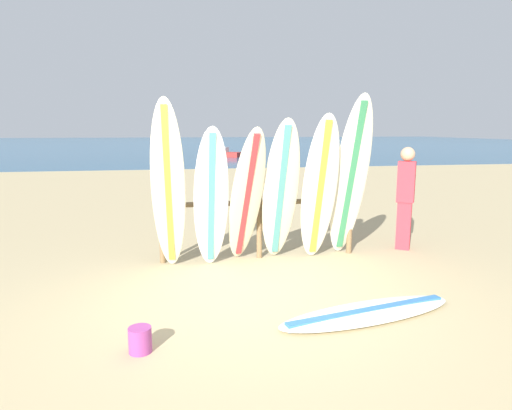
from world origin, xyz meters
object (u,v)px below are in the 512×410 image
at_px(surfboard_leaning_left, 211,199).
at_px(surfboard_lying_on_sand, 368,312).
at_px(surfboard_rack, 259,216).
at_px(beachgoer_standing, 405,194).
at_px(surfboard_leaning_center_right, 320,189).
at_px(small_boat_offshore, 220,153).
at_px(surfboard_leaning_center, 281,192).
at_px(sand_bucket, 140,340).
at_px(surfboard_leaning_right, 350,179).
at_px(surfboard_leaning_far_left, 168,187).
at_px(surfboard_leaning_center_left, 246,198).

bearing_deg(surfboard_leaning_left, surfboard_lying_on_sand, -51.80).
relative_size(surfboard_rack, surfboard_lying_on_sand, 1.38).
xyz_separation_m(surfboard_leaning_left, beachgoer_standing, (3.32, 0.50, -0.08)).
xyz_separation_m(surfboard_leaning_center_right, small_boat_offshore, (1.09, 25.73, -0.88)).
bearing_deg(surfboard_leaning_center, sand_bucket, -128.10).
xyz_separation_m(surfboard_rack, surfboard_leaning_center, (0.25, -0.37, 0.42)).
relative_size(surfboard_leaning_right, sand_bucket, 10.72).
relative_size(surfboard_rack, surfboard_leaning_left, 1.50).
xyz_separation_m(surfboard_leaning_far_left, beachgoer_standing, (3.92, 0.47, -0.28)).
bearing_deg(surfboard_leaning_far_left, sand_bucket, -96.28).
xyz_separation_m(surfboard_leaning_far_left, surfboard_leaning_right, (2.77, 0.10, 0.04)).
distance_m(surfboard_leaning_far_left, beachgoer_standing, 3.96).
distance_m(surfboard_leaning_left, surfboard_leaning_right, 2.18).
bearing_deg(surfboard_rack, surfboard_leaning_center_left, -123.94).
xyz_separation_m(surfboard_leaning_far_left, small_boat_offshore, (3.35, 25.75, -0.98)).
bearing_deg(sand_bucket, surfboard_leaning_center_right, 43.89).
bearing_deg(surfboard_lying_on_sand, surfboard_leaning_left, 128.20).
xyz_separation_m(surfboard_leaning_left, surfboard_leaning_center_right, (1.65, 0.05, 0.09)).
xyz_separation_m(surfboard_leaning_center_left, surfboard_lying_on_sand, (1.04, -2.03, -1.01)).
distance_m(surfboard_leaning_left, surfboard_leaning_center_right, 1.66).
bearing_deg(beachgoer_standing, surfboard_lying_on_sand, -125.21).
bearing_deg(surfboard_leaning_center, beachgoer_standing, 10.67).
distance_m(surfboard_leaning_left, beachgoer_standing, 3.36).
bearing_deg(surfboard_leaning_center_right, small_boat_offshore, 87.57).
relative_size(surfboard_leaning_far_left, sand_bucket, 10.37).
xyz_separation_m(surfboard_rack, surfboard_leaning_right, (1.37, -0.32, 0.59)).
height_order(surfboard_leaning_left, surfboard_leaning_right, surfboard_leaning_right).
relative_size(surfboard_leaning_far_left, surfboard_leaning_left, 1.18).
distance_m(surfboard_rack, beachgoer_standing, 2.54).
relative_size(surfboard_leaning_left, surfboard_leaning_center_left, 1.00).
bearing_deg(small_boat_offshore, surfboard_leaning_left, -96.07).
relative_size(surfboard_lying_on_sand, small_boat_offshore, 0.75).
height_order(surfboard_leaning_center_left, beachgoer_standing, surfboard_leaning_center_left).
bearing_deg(surfboard_leaning_right, surfboard_leaning_center, -177.35).
height_order(surfboard_leaning_center_right, beachgoer_standing, surfboard_leaning_center_right).
xyz_separation_m(surfboard_leaning_left, surfboard_lying_on_sand, (1.56, -1.99, -1.01)).
relative_size(surfboard_leaning_center_left, small_boat_offshore, 0.69).
distance_m(surfboard_rack, surfboard_leaning_far_left, 1.56).
bearing_deg(surfboard_leaning_far_left, surfboard_rack, 16.52).
bearing_deg(surfboard_rack, surfboard_lying_on_sand, -72.40).
height_order(surfboard_leaning_center, surfboard_leaning_right, surfboard_leaning_right).
distance_m(surfboard_leaning_left, surfboard_leaning_center, 1.05).
bearing_deg(sand_bucket, surfboard_leaning_center, 51.90).
distance_m(surfboard_leaning_center, surfboard_leaning_right, 1.14).
relative_size(small_boat_offshore, sand_bucket, 12.70).
bearing_deg(surfboard_leaning_right, surfboard_rack, 166.89).
xyz_separation_m(surfboard_leaning_center_right, beachgoer_standing, (1.67, 0.44, -0.18)).
bearing_deg(surfboard_leaning_center_left, surfboard_leaning_center_right, 0.71).
relative_size(surfboard_leaning_far_left, surfboard_leaning_center_right, 1.09).
height_order(surfboard_leaning_center_right, surfboard_leaning_right, surfboard_leaning_right).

